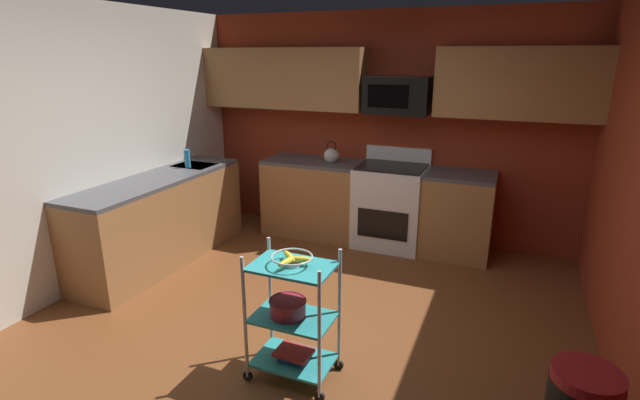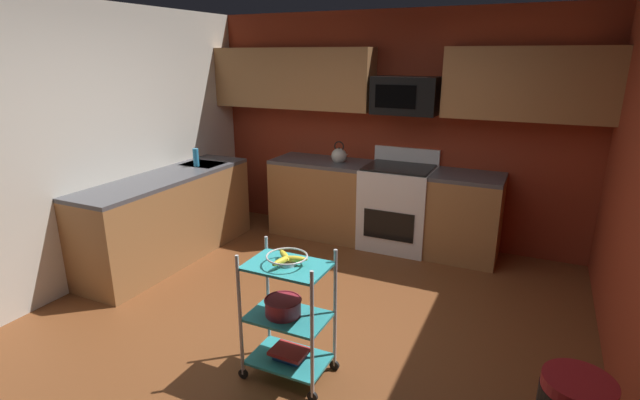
{
  "view_description": "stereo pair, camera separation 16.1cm",
  "coord_description": "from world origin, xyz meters",
  "px_view_note": "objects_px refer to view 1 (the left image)",
  "views": [
    {
      "loc": [
        1.45,
        -2.95,
        2.12
      ],
      "look_at": [
        0.11,
        0.26,
        1.05
      ],
      "focal_mm": 26.53,
      "sensor_mm": 36.0,
      "label": 1
    },
    {
      "loc": [
        1.59,
        -2.88,
        2.12
      ],
      "look_at": [
        0.11,
        0.26,
        1.05
      ],
      "focal_mm": 26.53,
      "sensor_mm": 36.0,
      "label": 2
    }
  ],
  "objects_px": {
    "oven_range": "(390,205)",
    "dish_soap_bottle": "(187,159)",
    "mixing_bowl_large": "(288,307)",
    "microwave": "(398,95)",
    "fruit_bowl": "(292,259)",
    "book_stack": "(294,354)",
    "rolling_cart": "(293,317)",
    "kettle": "(331,155)"
  },
  "relations": [
    {
      "from": "mixing_bowl_large",
      "to": "book_stack",
      "type": "distance_m",
      "value": 0.36
    },
    {
      "from": "fruit_bowl",
      "to": "book_stack",
      "type": "bearing_deg",
      "value": -45.0
    },
    {
      "from": "book_stack",
      "to": "rolling_cart",
      "type": "bearing_deg",
      "value": 180.0
    },
    {
      "from": "fruit_bowl",
      "to": "kettle",
      "type": "relative_size",
      "value": 1.03
    },
    {
      "from": "mixing_bowl_large",
      "to": "dish_soap_bottle",
      "type": "distance_m",
      "value": 2.7
    },
    {
      "from": "oven_range",
      "to": "kettle",
      "type": "relative_size",
      "value": 4.17
    },
    {
      "from": "oven_range",
      "to": "book_stack",
      "type": "xyz_separation_m",
      "value": [
        0.0,
        -2.56,
        -0.31
      ]
    },
    {
      "from": "microwave",
      "to": "rolling_cart",
      "type": "height_order",
      "value": "microwave"
    },
    {
      "from": "kettle",
      "to": "dish_soap_bottle",
      "type": "relative_size",
      "value": 1.32
    },
    {
      "from": "mixing_bowl_large",
      "to": "book_stack",
      "type": "height_order",
      "value": "mixing_bowl_large"
    },
    {
      "from": "rolling_cart",
      "to": "book_stack",
      "type": "distance_m",
      "value": 0.29
    },
    {
      "from": "fruit_bowl",
      "to": "book_stack",
      "type": "xyz_separation_m",
      "value": [
        0.0,
        -0.0,
        -0.71
      ]
    },
    {
      "from": "microwave",
      "to": "kettle",
      "type": "relative_size",
      "value": 2.65
    },
    {
      "from": "rolling_cart",
      "to": "book_stack",
      "type": "height_order",
      "value": "rolling_cart"
    },
    {
      "from": "rolling_cart",
      "to": "kettle",
      "type": "bearing_deg",
      "value": 105.9
    },
    {
      "from": "rolling_cart",
      "to": "mixing_bowl_large",
      "type": "bearing_deg",
      "value": 180.0
    },
    {
      "from": "oven_range",
      "to": "fruit_bowl",
      "type": "xyz_separation_m",
      "value": [
        0.0,
        -2.56,
        0.4
      ]
    },
    {
      "from": "mixing_bowl_large",
      "to": "dish_soap_bottle",
      "type": "xyz_separation_m",
      "value": [
        -2.06,
        1.67,
        0.5
      ]
    },
    {
      "from": "dish_soap_bottle",
      "to": "book_stack",
      "type": "bearing_deg",
      "value": -38.64
    },
    {
      "from": "mixing_bowl_large",
      "to": "kettle",
      "type": "xyz_separation_m",
      "value": [
        -0.69,
        2.56,
        0.48
      ]
    },
    {
      "from": "mixing_bowl_large",
      "to": "kettle",
      "type": "distance_m",
      "value": 2.69
    },
    {
      "from": "fruit_bowl",
      "to": "dish_soap_bottle",
      "type": "bearing_deg",
      "value": 141.36
    },
    {
      "from": "fruit_bowl",
      "to": "book_stack",
      "type": "distance_m",
      "value": 0.71
    },
    {
      "from": "rolling_cart",
      "to": "mixing_bowl_large",
      "type": "xyz_separation_m",
      "value": [
        -0.04,
        0.0,
        0.07
      ]
    },
    {
      "from": "microwave",
      "to": "mixing_bowl_large",
      "type": "xyz_separation_m",
      "value": [
        -0.04,
        -2.67,
        -1.18
      ]
    },
    {
      "from": "microwave",
      "to": "kettle",
      "type": "xyz_separation_m",
      "value": [
        -0.73,
        -0.11,
        -0.7
      ]
    },
    {
      "from": "oven_range",
      "to": "mixing_bowl_large",
      "type": "bearing_deg",
      "value": -90.81
    },
    {
      "from": "mixing_bowl_large",
      "to": "dish_soap_bottle",
      "type": "height_order",
      "value": "dish_soap_bottle"
    },
    {
      "from": "oven_range",
      "to": "mixing_bowl_large",
      "type": "xyz_separation_m",
      "value": [
        -0.04,
        -2.56,
        0.04
      ]
    },
    {
      "from": "mixing_bowl_large",
      "to": "dish_soap_bottle",
      "type": "bearing_deg",
      "value": 140.84
    },
    {
      "from": "microwave",
      "to": "book_stack",
      "type": "distance_m",
      "value": 3.08
    },
    {
      "from": "kettle",
      "to": "dish_soap_bottle",
      "type": "height_order",
      "value": "kettle"
    },
    {
      "from": "oven_range",
      "to": "microwave",
      "type": "xyz_separation_m",
      "value": [
        -0.0,
        0.1,
        1.22
      ]
    },
    {
      "from": "microwave",
      "to": "fruit_bowl",
      "type": "bearing_deg",
      "value": -89.94
    },
    {
      "from": "microwave",
      "to": "fruit_bowl",
      "type": "height_order",
      "value": "microwave"
    },
    {
      "from": "kettle",
      "to": "dish_soap_bottle",
      "type": "distance_m",
      "value": 1.63
    },
    {
      "from": "microwave",
      "to": "fruit_bowl",
      "type": "xyz_separation_m",
      "value": [
        0.0,
        -2.67,
        -0.82
      ]
    },
    {
      "from": "book_stack",
      "to": "dish_soap_bottle",
      "type": "height_order",
      "value": "dish_soap_bottle"
    },
    {
      "from": "microwave",
      "to": "book_stack",
      "type": "height_order",
      "value": "microwave"
    },
    {
      "from": "oven_range",
      "to": "dish_soap_bottle",
      "type": "relative_size",
      "value": 5.5
    },
    {
      "from": "oven_range",
      "to": "dish_soap_bottle",
      "type": "distance_m",
      "value": 2.34
    },
    {
      "from": "microwave",
      "to": "rolling_cart",
      "type": "relative_size",
      "value": 0.77
    }
  ]
}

